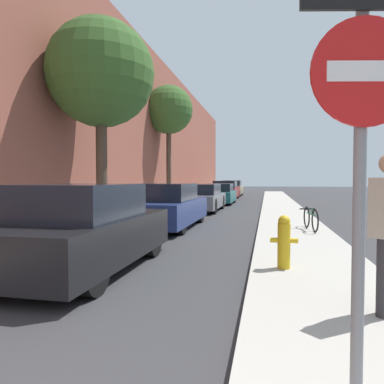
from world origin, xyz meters
name	(u,v)px	position (x,y,z in m)	size (l,w,h in m)	color
ground_plane	(219,213)	(0.00, 16.00, 0.00)	(120.00, 120.00, 0.00)	#333335
sidewalk_left	(158,210)	(-2.90, 16.00, 0.06)	(2.00, 52.00, 0.12)	#ADA89E
sidewalk_right	(284,213)	(2.90, 16.00, 0.06)	(2.00, 52.00, 0.12)	#ADA89E
building_facade_left	(131,123)	(-4.25, 16.00, 4.24)	(0.70, 52.00, 8.47)	brown
parked_car_black	(81,230)	(-0.89, 5.39, 0.69)	(1.85, 3.93, 1.45)	black
parked_car_navy	(166,206)	(-0.99, 10.79, 0.67)	(1.85, 4.49, 1.40)	black
parked_car_grey	(202,198)	(-0.91, 16.69, 0.63)	(1.76, 4.53, 1.30)	black
parked_car_teal	(218,194)	(-0.80, 21.77, 0.60)	(1.90, 4.01, 1.26)	black
parked_car_red	(226,190)	(-0.96, 27.02, 0.67)	(1.83, 4.52, 1.41)	black
parked_car_champagne	(232,188)	(-1.01, 32.72, 0.68)	(1.82, 4.16, 1.42)	black
street_tree_near	(101,75)	(-2.57, 9.53, 4.55)	(3.08, 3.08, 6.00)	#4C3A2B
street_tree_far	(169,111)	(-3.15, 18.79, 5.29)	(2.65, 2.65, 6.54)	#4C3A2B
fire_hydrant	(284,241)	(2.42, 5.74, 0.55)	(0.43, 0.20, 0.84)	gold
traffic_sign_post	(363,129)	(2.66, 2.14, 1.81)	(0.71, 0.17, 2.55)	gray
bicycle	(311,218)	(3.34, 10.29, 0.44)	(0.44, 1.50, 0.62)	black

